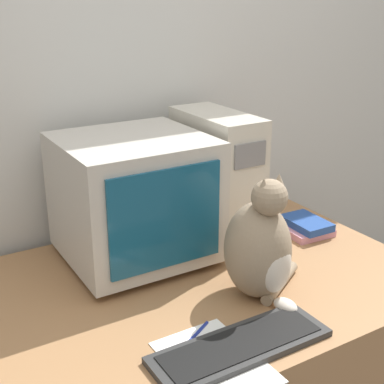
% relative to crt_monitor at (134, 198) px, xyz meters
% --- Properties ---
extents(wall_back, '(7.00, 0.05, 2.50)m').
position_rel_crt_monitor_xyz_m(wall_back, '(0.11, 0.31, 0.33)').
color(wall_back, silver).
rests_on(wall_back, ground_plane).
extents(desk, '(1.39, 0.95, 0.70)m').
position_rel_crt_monitor_xyz_m(desk, '(0.11, -0.23, -0.57)').
color(desk, '#9E7047').
rests_on(desk, ground_plane).
extents(crt_monitor, '(0.45, 0.44, 0.42)m').
position_rel_crt_monitor_xyz_m(crt_monitor, '(0.00, 0.00, 0.00)').
color(crt_monitor, '#BCB7AD').
rests_on(crt_monitor, desk).
extents(computer_tower, '(0.17, 0.39, 0.45)m').
position_rel_crt_monitor_xyz_m(computer_tower, '(0.34, 0.03, 0.01)').
color(computer_tower, beige).
rests_on(computer_tower, desk).
extents(keyboard, '(0.47, 0.16, 0.02)m').
position_rel_crt_monitor_xyz_m(keyboard, '(0.01, -0.58, -0.21)').
color(keyboard, '#2D2D2D').
rests_on(keyboard, desk).
extents(cat, '(0.30, 0.27, 0.38)m').
position_rel_crt_monitor_xyz_m(cat, '(0.20, -0.40, -0.06)').
color(cat, gray).
rests_on(cat, desk).
extents(book_stack, '(0.17, 0.18, 0.05)m').
position_rel_crt_monitor_xyz_m(book_stack, '(0.63, -0.14, -0.19)').
color(book_stack, pink).
rests_on(book_stack, desk).
extents(pen, '(0.13, 0.08, 0.01)m').
position_rel_crt_monitor_xyz_m(pen, '(-0.07, -0.48, -0.21)').
color(pen, navy).
rests_on(pen, desk).
extents(paper_sheet, '(0.21, 0.30, 0.00)m').
position_rel_crt_monitor_xyz_m(paper_sheet, '(-0.07, -0.59, -0.21)').
color(paper_sheet, white).
rests_on(paper_sheet, desk).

